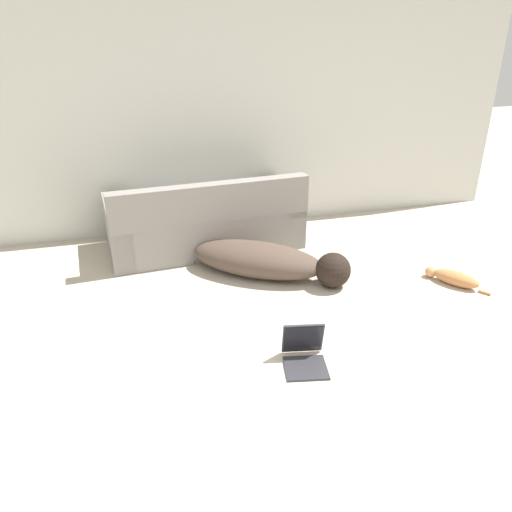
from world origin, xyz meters
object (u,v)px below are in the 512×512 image
object	(u,v)px
couch	(205,223)
laptop_open	(304,350)
cat	(453,278)
dog	(267,261)

from	to	relation	value
couch	laptop_open	xyz separation A→B (m)	(0.32, -2.07, -0.17)
cat	laptop_open	xyz separation A→B (m)	(-1.65, -0.70, 0.03)
couch	cat	world-z (taller)	couch
cat	laptop_open	size ratio (longest dim) A/B	1.40
laptop_open	dog	bearing A→B (deg)	95.79
couch	dog	size ratio (longest dim) A/B	1.25
couch	cat	distance (m)	2.41
dog	laptop_open	world-z (taller)	dog
dog	laptop_open	xyz separation A→B (m)	(-0.11, -1.28, -0.06)
couch	dog	distance (m)	0.90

